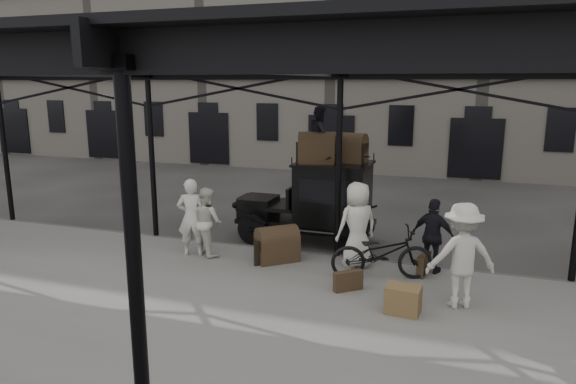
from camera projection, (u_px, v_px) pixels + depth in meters
The scene contains 18 objects.
ground at pixel (314, 293), 10.44m from camera, with size 120.00×120.00×0.00m, color #383533.
platform at pixel (280, 334), 8.57m from camera, with size 28.00×8.00×0.15m, color slate.
canopy at pixel (286, 56), 7.88m from camera, with size 22.50×9.00×4.74m.
building_frontage at pixel (415, 25), 25.62m from camera, with size 64.00×8.00×14.00m, color slate.
taxi at pixel (321, 199), 13.46m from camera, with size 3.65×1.55×2.18m.
porter_left at pixel (192, 217), 12.08m from camera, with size 0.68×0.45×1.86m, color silver.
porter_midleft at pixel (207, 221), 12.16m from camera, with size 0.80×0.62×1.64m, color silver.
porter_centre at pixel (357, 225), 11.31m from camera, with size 0.94×0.61×1.93m, color silver.
porter_official at pixel (433, 236), 11.00m from camera, with size 0.96×0.40×1.63m, color black.
porter_right at pixel (462, 256), 9.28m from camera, with size 1.26×0.72×1.95m, color beige.
bicycle at pixel (382, 253), 10.69m from camera, with size 0.74×2.12×1.11m, color black.
porter_roof at pixel (320, 135), 13.02m from camera, with size 0.70×0.54×1.43m, color black.
steamer_trunk_roof_near at pixel (316, 150), 12.98m from camera, with size 0.91×0.56×0.67m, color #3F291D, non-canonical shape.
steamer_trunk_roof_far at pixel (349, 150), 13.16m from camera, with size 0.86×0.53×0.63m, color #3F291D, non-canonical shape.
steamer_trunk_platform at pixel (277, 246), 11.80m from camera, with size 0.94×0.58×0.69m, color #3F291D, non-canonical shape.
wicker_hamper at pixel (403, 299), 9.15m from camera, with size 0.60×0.45×0.50m, color olive.
suitcase_upright at pixel (424, 265), 10.98m from camera, with size 0.15×0.60×0.45m, color #3F291D.
suitcase_flat at pixel (348, 281), 10.14m from camera, with size 0.60×0.15×0.40m, color #3F291D.
Camera 1 is at (2.67, -9.41, 4.20)m, focal length 32.00 mm.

